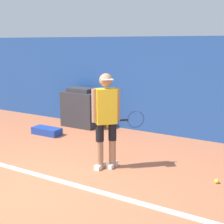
{
  "coord_description": "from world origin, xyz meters",
  "views": [
    {
      "loc": [
        3.02,
        -3.16,
        2.13
      ],
      "look_at": [
        0.41,
        1.38,
        0.95
      ],
      "focal_mm": 50.0,
      "sensor_mm": 36.0,
      "label": 1
    }
  ],
  "objects": [
    {
      "name": "court_baseline",
      "position": [
        0.0,
        0.35,
        0.01
      ],
      "size": [
        21.6,
        0.1,
        0.01
      ],
      "color": "white",
      "rests_on": "ground_plane"
    },
    {
      "name": "water_bottle",
      "position": [
        -0.87,
        3.37,
        0.12
      ],
      "size": [
        0.08,
        0.08,
        0.25
      ],
      "color": "orange",
      "rests_on": "ground_plane"
    },
    {
      "name": "ground_plane",
      "position": [
        0.0,
        0.0,
        0.0
      ],
      "size": [
        24.0,
        24.0,
        0.0
      ],
      "primitive_type": "plane",
      "color": "#B76642"
    },
    {
      "name": "equipment_bag",
      "position": [
        -1.83,
        2.19,
        0.08
      ],
      "size": [
        0.71,
        0.31,
        0.16
      ],
      "color": "#1E3D99",
      "rests_on": "ground_plane"
    },
    {
      "name": "tennis_player",
      "position": [
        0.42,
        1.19,
        0.91
      ],
      "size": [
        0.68,
        0.68,
        1.63
      ],
      "rotation": [
        0.0,
        0.0,
        0.78
      ],
      "color": "#A37556",
      "rests_on": "ground_plane"
    },
    {
      "name": "covered_chair",
      "position": [
        -1.57,
        3.24,
        0.47
      ],
      "size": [
        0.92,
        0.57,
        0.99
      ],
      "color": "#333338",
      "rests_on": "ground_plane"
    },
    {
      "name": "tennis_ball",
      "position": [
        2.2,
        1.5,
        0.03
      ],
      "size": [
        0.07,
        0.07,
        0.07
      ],
      "color": "#D1E533",
      "rests_on": "ground_plane"
    },
    {
      "name": "back_wall",
      "position": [
        0.0,
        3.62,
        1.13
      ],
      "size": [
        24.0,
        0.1,
        2.25
      ],
      "color": "#234C99",
      "rests_on": "ground_plane"
    }
  ]
}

